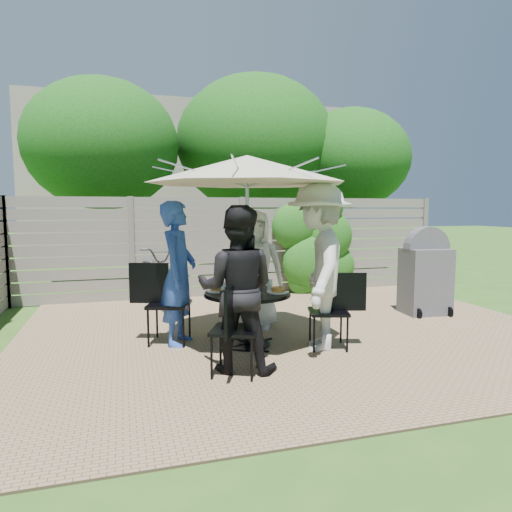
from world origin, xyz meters
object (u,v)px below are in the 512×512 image
object	(u,v)px
person_back	(255,270)
glass_right	(270,285)
syrup_jug	(243,285)
patio_table	(247,309)
person_left	(178,274)
plate_back	(251,285)
chair_back	(256,306)
person_right	(319,267)
chair_front	(235,348)
glass_front	(254,290)
chair_left	(168,320)
bicycle	(155,275)
plate_right	(278,291)
umbrella	(247,170)
glass_left	(224,287)
person_front	(237,290)
chair_right	(329,326)
glass_back	(242,282)
plate_left	(217,289)
bbq_grill	(425,275)
coffee_cup	(258,284)
plate_front	(243,296)

from	to	relation	value
person_back	glass_right	size ratio (longest dim) A/B	11.58
person_back	syrup_jug	size ratio (longest dim) A/B	10.14
patio_table	glass_right	world-z (taller)	glass_right
person_left	plate_back	xyz separation A→B (m)	(0.90, 0.01, -0.18)
person_back	glass_right	xyz separation A→B (m)	(-0.04, -0.77, -0.08)
chair_back	person_right	xyz separation A→B (m)	(0.40, -1.21, 0.69)
chair_front	glass_front	size ratio (longest dim) A/B	6.62
chair_left	bicycle	distance (m)	2.39
chair_front	chair_left	bearing A→B (deg)	47.16
chair_left	plate_right	distance (m)	1.38
umbrella	glass_left	xyz separation A→B (m)	(-0.28, 0.00, -1.35)
patio_table	person_front	distance (m)	0.91
person_left	bicycle	distance (m)	2.46
patio_table	syrup_jug	size ratio (longest dim) A/B	8.19
glass_front	chair_back	bearing A→B (deg)	72.38
chair_right	plate_back	xyz separation A→B (m)	(-0.75, 0.70, 0.41)
plate_right	glass_back	xyz separation A→B (m)	(-0.33, 0.42, 0.05)
glass_left	person_front	bearing A→B (deg)	-92.81
syrup_jug	glass_right	bearing A→B (deg)	-12.76
person_back	glass_left	size ratio (longest dim) A/B	11.58
plate_left	bicycle	distance (m)	2.68
chair_back	glass_right	size ratio (longest dim) A/B	6.55
chair_front	person_right	size ratio (longest dim) A/B	0.48
plate_back	glass_front	bearing A→B (deg)	-102.90
patio_table	plate_right	xyz separation A→B (m)	(0.33, -0.14, 0.22)
bbq_grill	coffee_cup	bearing A→B (deg)	-162.54
umbrella	glass_front	distance (m)	1.38
plate_back	patio_table	bearing A→B (deg)	-112.51
glass_front	bicycle	world-z (taller)	bicycle
plate_back	glass_right	size ratio (longest dim) A/B	1.86
glass_front	patio_table	bearing A→B (deg)	89.49
plate_back	syrup_jug	bearing A→B (deg)	-123.46
umbrella	person_front	world-z (taller)	umbrella
plate_left	person_left	bearing A→B (deg)	157.49
patio_table	plate_right	size ratio (longest dim) A/B	5.04
chair_back	person_front	distance (m)	1.88
person_front	coffee_cup	world-z (taller)	person_front
chair_front	person_front	xyz separation A→B (m)	(0.05, 0.13, 0.56)
plate_back	plate_right	size ratio (longest dim) A/B	1.00
plate_right	coffee_cup	size ratio (longest dim) A/B	2.17
plate_back	bicycle	xyz separation A→B (m)	(-1.02, 2.42, -0.17)
coffee_cup	bicycle	xyz separation A→B (m)	(-1.06, 2.59, -0.21)
umbrella	glass_back	xyz separation A→B (m)	(0.00, 0.28, -1.35)
chair_back	person_left	world-z (taller)	person_left
chair_front	plate_left	xyz separation A→B (m)	(0.04, 1.03, 0.40)
chair_back	chair_front	world-z (taller)	chair_front
bicycle	chair_back	bearing A→B (deg)	-65.16
plate_back	bicycle	distance (m)	2.63
plate_back	plate_front	world-z (taller)	same
person_left	chair_back	bearing A→B (deg)	-40.70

